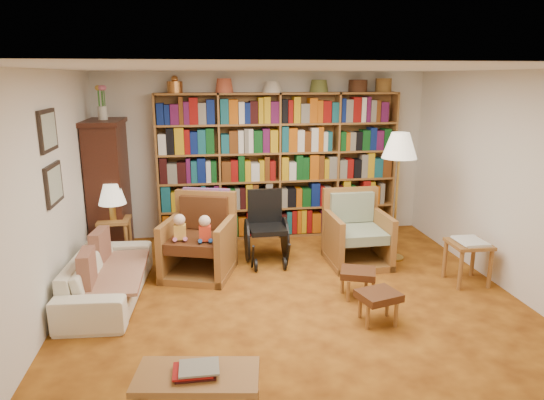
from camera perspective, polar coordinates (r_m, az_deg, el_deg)
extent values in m
plane|color=#B4691B|center=(5.50, 2.66, -11.83)|extent=(5.00, 5.00, 0.00)
plane|color=silver|center=(4.94, 3.00, 15.18)|extent=(5.00, 5.00, 0.00)
plane|color=silver|center=(7.50, -0.91, 5.31)|extent=(5.00, 0.00, 5.00)
plane|color=silver|center=(2.80, 13.00, -10.87)|extent=(5.00, 0.00, 5.00)
plane|color=silver|center=(5.21, -25.24, -0.09)|extent=(0.00, 5.00, 5.00)
plane|color=silver|center=(6.08, 26.63, 1.64)|extent=(0.00, 5.00, 5.00)
cube|color=brown|center=(7.40, 0.80, 4.00)|extent=(3.60, 0.30, 2.20)
cube|color=#39160F|center=(7.13, -18.62, 1.21)|extent=(0.45, 0.90, 1.80)
cube|color=#39160F|center=(6.99, -19.23, 8.65)|extent=(0.50, 0.95, 0.06)
cylinder|color=silver|center=(6.98, -19.31, 9.63)|extent=(0.12, 0.12, 0.18)
cube|color=black|center=(5.39, -24.88, 7.42)|extent=(0.03, 0.52, 0.42)
cube|color=gray|center=(5.38, -24.73, 7.43)|extent=(0.01, 0.44, 0.34)
cube|color=black|center=(5.47, -24.28, 1.71)|extent=(0.03, 0.52, 0.42)
cube|color=gray|center=(5.46, -24.13, 1.71)|extent=(0.01, 0.44, 0.34)
imported|color=beige|center=(5.78, -18.75, -8.45)|extent=(1.83, 0.81, 0.52)
cube|color=#C4B28F|center=(5.76, -18.28, -8.09)|extent=(0.70, 1.30, 0.04)
cube|color=maroon|center=(6.06, -19.54, -5.55)|extent=(0.18, 0.42, 0.40)
cube|color=maroon|center=(5.42, -20.90, -8.03)|extent=(0.14, 0.40, 0.40)
cube|color=brown|center=(6.81, -18.09, -2.31)|extent=(0.41, 0.41, 0.04)
cylinder|color=brown|center=(6.77, -19.51, -5.10)|extent=(0.05, 0.05, 0.54)
cylinder|color=brown|center=(6.71, -16.73, -5.04)|extent=(0.05, 0.05, 0.54)
cylinder|color=brown|center=(7.07, -19.02, -4.22)|extent=(0.05, 0.05, 0.54)
cylinder|color=brown|center=(7.02, -16.36, -4.16)|extent=(0.05, 0.05, 0.54)
cylinder|color=#B48F39|center=(6.77, -18.17, -1.33)|extent=(0.12, 0.12, 0.20)
cone|color=beige|center=(6.71, -18.34, 0.72)|extent=(0.36, 0.36, 0.28)
cube|color=brown|center=(6.24, -8.54, -8.28)|extent=(1.02, 1.04, 0.09)
cube|color=brown|center=(6.14, -12.04, -5.69)|extent=(0.33, 0.82, 0.71)
cube|color=brown|center=(6.13, -5.25, -5.45)|extent=(0.33, 0.82, 0.71)
cube|color=brown|center=(6.43, -8.70, -3.25)|extent=(0.79, 0.33, 1.00)
cube|color=#482813|center=(6.07, -8.68, -4.90)|extent=(0.81, 0.86, 0.13)
cube|color=#482813|center=(6.29, -8.78, -1.43)|extent=(0.63, 0.30, 0.42)
cube|color=#B73069|center=(6.39, -8.80, -0.58)|extent=(0.61, 0.25, 0.45)
cube|color=brown|center=(6.62, 9.92, -6.99)|extent=(0.79, 0.82, 0.09)
cube|color=brown|center=(6.42, 7.09, -4.72)|extent=(0.09, 0.80, 0.68)
cube|color=brown|center=(6.64, 12.88, -4.35)|extent=(0.09, 0.80, 0.68)
cube|color=brown|center=(6.80, 9.15, -2.48)|extent=(0.77, 0.10, 0.96)
cube|color=gray|center=(6.47, 10.16, -3.92)|extent=(0.61, 0.68, 0.13)
cube|color=gray|center=(6.67, 9.41, -0.83)|extent=(0.60, 0.12, 0.41)
cube|color=black|center=(6.42, -0.58, -3.44)|extent=(0.48, 0.48, 0.06)
cube|color=black|center=(6.56, -0.86, -0.68)|extent=(0.47, 0.07, 0.47)
cylinder|color=black|center=(6.54, -2.97, -4.74)|extent=(0.03, 0.58, 0.58)
cylinder|color=black|center=(6.61, 1.53, -4.53)|extent=(0.03, 0.58, 0.58)
cylinder|color=black|center=(6.25, -1.92, -7.67)|extent=(0.03, 0.17, 0.17)
cylinder|color=black|center=(6.30, 1.49, -7.49)|extent=(0.03, 0.17, 0.17)
cylinder|color=#B48F39|center=(6.90, 14.00, -6.58)|extent=(0.29, 0.29, 0.03)
cylinder|color=#B48F39|center=(6.68, 14.37, -0.85)|extent=(0.03, 0.03, 1.46)
cone|color=beige|center=(6.52, 14.82, 6.23)|extent=(0.46, 0.46, 0.33)
cube|color=brown|center=(6.24, 22.17, -4.81)|extent=(0.46, 0.46, 0.04)
cylinder|color=brown|center=(6.09, 21.30, -7.78)|extent=(0.05, 0.05, 0.47)
cylinder|color=brown|center=(6.27, 24.28, -7.42)|extent=(0.05, 0.05, 0.47)
cylinder|color=brown|center=(6.39, 19.67, -6.59)|extent=(0.05, 0.05, 0.47)
cylinder|color=brown|center=(6.57, 22.55, -6.29)|extent=(0.05, 0.05, 0.47)
cube|color=silver|center=(6.23, 22.20, -4.51)|extent=(0.31, 0.39, 0.03)
cube|color=#482813|center=(5.58, 10.09, -8.46)|extent=(0.47, 0.44, 0.08)
cylinder|color=brown|center=(5.50, 8.96, -10.59)|extent=(0.04, 0.04, 0.25)
cylinder|color=brown|center=(5.59, 11.81, -10.31)|extent=(0.04, 0.04, 0.25)
cylinder|color=brown|center=(5.70, 8.27, -9.64)|extent=(0.04, 0.04, 0.25)
cylinder|color=brown|center=(5.78, 11.03, -9.39)|extent=(0.04, 0.04, 0.25)
cube|color=#482813|center=(5.07, 12.43, -10.94)|extent=(0.47, 0.43, 0.08)
cylinder|color=brown|center=(4.99, 11.20, -13.38)|extent=(0.04, 0.04, 0.25)
cylinder|color=brown|center=(5.09, 14.38, -12.99)|extent=(0.04, 0.04, 0.25)
cylinder|color=brown|center=(5.19, 10.33, -12.22)|extent=(0.04, 0.04, 0.25)
cylinder|color=brown|center=(5.28, 13.39, -11.88)|extent=(0.04, 0.04, 0.25)
cube|color=brown|center=(3.68, -8.82, -19.84)|extent=(0.93, 0.56, 0.05)
cylinder|color=brown|center=(3.96, -14.76, -20.87)|extent=(0.06, 0.06, 0.34)
cylinder|color=brown|center=(3.94, -2.62, -20.52)|extent=(0.06, 0.06, 0.34)
cube|color=brown|center=(3.65, -8.85, -19.16)|extent=(0.31, 0.26, 0.05)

